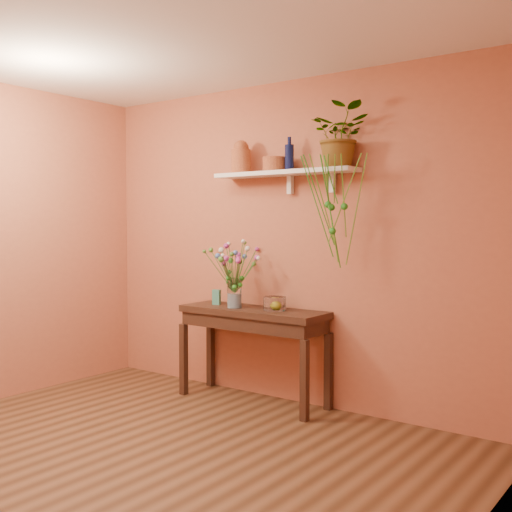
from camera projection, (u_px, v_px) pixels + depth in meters
name	position (u px, v px, depth m)	size (l,w,h in m)	color
room	(99.00, 250.00, 3.61)	(4.04, 4.04, 2.70)	brown
sideboard	(253.00, 322.00, 5.19)	(1.31, 0.42, 0.79)	#3C2419
wall_shelf	(285.00, 174.00, 5.05)	(1.30, 0.24, 0.19)	white
terracotta_jug	(241.00, 158.00, 5.28)	(0.20, 0.20, 0.28)	#B26332
terracotta_pot	(274.00, 164.00, 5.11)	(0.19, 0.19, 0.12)	#B26332
blue_bottle	(289.00, 157.00, 5.03)	(0.09, 0.09, 0.27)	#0B123A
spider_plant	(341.00, 136.00, 4.74)	(0.44, 0.38, 0.48)	#25791D
plant_fronds	(333.00, 206.00, 4.64)	(0.50, 0.31, 0.85)	#25791D
glass_vase	(234.00, 295.00, 5.22)	(0.12, 0.12, 0.25)	white
bouquet	(234.00, 261.00, 5.20)	(0.49, 0.50, 0.45)	#386B28
glass_bowl	(275.00, 304.00, 5.07)	(0.19, 0.19, 0.11)	white
lemon	(276.00, 305.00, 5.05)	(0.07, 0.07, 0.07)	yellow
carton	(217.00, 297.00, 5.42)	(0.07, 0.05, 0.13)	teal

